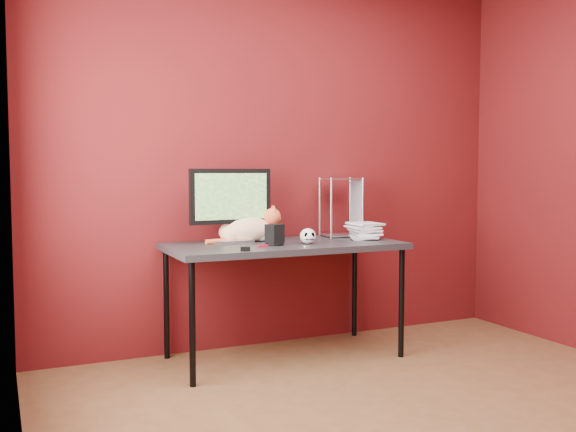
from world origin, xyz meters
name	(u,v)px	position (x,y,z in m)	size (l,w,h in m)	color
room	(439,119)	(0.00, 0.00, 1.45)	(3.52, 3.52, 2.61)	brown
desk	(284,251)	(-0.15, 1.37, 0.70)	(1.50, 0.70, 0.75)	black
monitor	(231,202)	(-0.46, 1.53, 1.02)	(0.55, 0.19, 0.48)	#B6B6BB
cat	(247,229)	(-0.34, 1.54, 0.83)	(0.52, 0.24, 0.24)	orange
skull_mug	(308,236)	(-0.04, 1.25, 0.80)	(0.10, 0.11, 0.10)	white
speaker	(275,236)	(-0.26, 1.27, 0.81)	(0.12, 0.12, 0.13)	black
book_stack	(352,148)	(0.37, 1.42, 1.37)	(0.27, 0.30, 1.23)	beige
wire_rack	(341,207)	(0.38, 1.58, 0.96)	(0.25, 0.21, 0.42)	#B6B6BB
pocket_knife	(263,246)	(-0.36, 1.22, 0.76)	(0.07, 0.02, 0.01)	#AA0D28
black_gadget	(245,249)	(-0.53, 1.08, 0.76)	(0.06, 0.03, 0.03)	black
washer	(306,246)	(-0.11, 1.13, 0.75)	(0.05, 0.05, 0.00)	#B6B6BB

